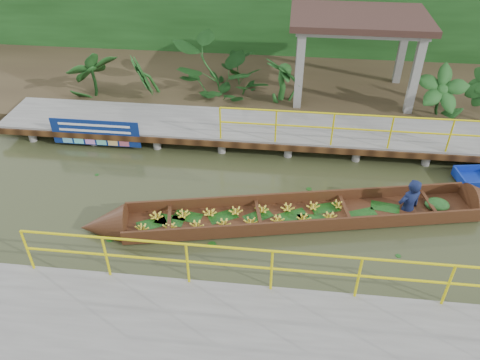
# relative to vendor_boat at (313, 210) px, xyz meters

# --- Properties ---
(ground) EXTENTS (80.00, 80.00, 0.00)m
(ground) POSITION_rel_vendor_boat_xyz_m (-1.69, 0.08, -0.24)
(ground) COLOR #303219
(ground) RESTS_ON ground
(land_strip) EXTENTS (30.00, 8.00, 0.45)m
(land_strip) POSITION_rel_vendor_boat_xyz_m (-1.69, 7.58, -0.01)
(land_strip) COLOR #332719
(land_strip) RESTS_ON ground
(far_dock) EXTENTS (16.00, 2.06, 1.66)m
(far_dock) POSITION_rel_vendor_boat_xyz_m (-1.67, 3.50, 0.24)
(far_dock) COLOR slate
(far_dock) RESTS_ON ground
(near_dock) EXTENTS (18.00, 2.40, 1.73)m
(near_dock) POSITION_rel_vendor_boat_xyz_m (-0.69, -4.12, 0.06)
(near_dock) COLOR slate
(near_dock) RESTS_ON ground
(pavilion) EXTENTS (4.40, 3.00, 3.00)m
(pavilion) POSITION_rel_vendor_boat_xyz_m (1.31, 6.38, 2.58)
(pavilion) COLOR slate
(pavilion) RESTS_ON ground
(foliage_backdrop) EXTENTS (30.00, 0.80, 4.00)m
(foliage_backdrop) POSITION_rel_vendor_boat_xyz_m (-1.69, 10.08, 1.76)
(foliage_backdrop) COLOR #163C13
(foliage_backdrop) RESTS_ON ground
(vendor_boat) EXTENTS (10.77, 3.27, 2.24)m
(vendor_boat) POSITION_rel_vendor_boat_xyz_m (0.00, 0.00, 0.00)
(vendor_boat) COLOR #3B1E10
(vendor_boat) RESTS_ON ground
(blue_banner) EXTENTS (2.73, 0.04, 0.85)m
(blue_banner) POSITION_rel_vendor_boat_xyz_m (-6.49, 2.55, 0.32)
(blue_banner) COLOR navy
(blue_banner) RESTS_ON ground
(tropical_plants) EXTENTS (14.53, 1.53, 1.91)m
(tropical_plants) POSITION_rel_vendor_boat_xyz_m (-1.23, 5.38, 1.17)
(tropical_plants) COLOR #163C13
(tropical_plants) RESTS_ON ground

